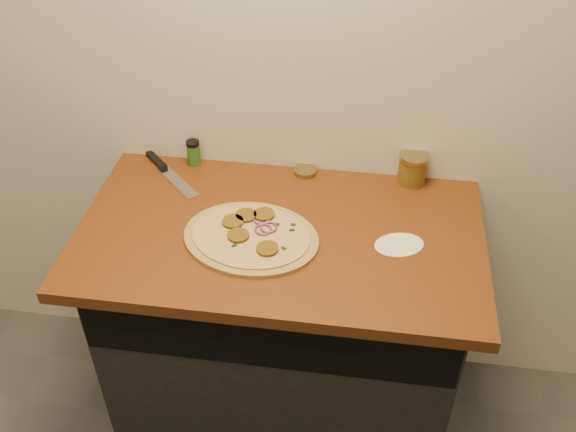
% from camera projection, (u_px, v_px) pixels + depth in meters
% --- Properties ---
extents(cabinet, '(1.10, 0.60, 0.86)m').
position_uv_depth(cabinet, '(282.00, 328.00, 2.22)').
color(cabinet, black).
rests_on(cabinet, ground).
extents(countertop, '(1.20, 0.70, 0.04)m').
position_uv_depth(countertop, '(280.00, 235.00, 1.91)').
color(countertop, brown).
rests_on(countertop, cabinet).
extents(pizza, '(0.45, 0.45, 0.03)m').
position_uv_depth(pizza, '(251.00, 236.00, 1.86)').
color(pizza, tan).
rests_on(pizza, countertop).
extents(chefs_knife, '(0.24, 0.24, 0.02)m').
position_uv_depth(chefs_knife, '(166.00, 170.00, 2.13)').
color(chefs_knife, '#B7BAC1').
rests_on(chefs_knife, countertop).
extents(mason_jar_lid, '(0.08, 0.08, 0.02)m').
position_uv_depth(mason_jar_lid, '(305.00, 171.00, 2.12)').
color(mason_jar_lid, '#908553').
rests_on(mason_jar_lid, countertop).
extents(salsa_jar, '(0.09, 0.09, 0.10)m').
position_uv_depth(salsa_jar, '(413.00, 168.00, 2.05)').
color(salsa_jar, maroon).
rests_on(salsa_jar, countertop).
extents(spice_shaker, '(0.04, 0.04, 0.09)m').
position_uv_depth(spice_shaker, '(194.00, 153.00, 2.14)').
color(spice_shaker, '#29641F').
rests_on(spice_shaker, countertop).
extents(flour_spill, '(0.19, 0.19, 0.00)m').
position_uv_depth(flour_spill, '(399.00, 245.00, 1.84)').
color(flour_spill, white).
rests_on(flour_spill, countertop).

